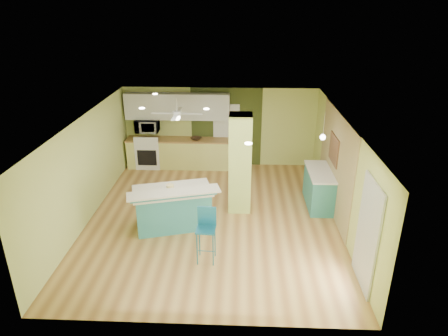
{
  "coord_description": "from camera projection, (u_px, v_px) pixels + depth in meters",
  "views": [
    {
      "loc": [
        0.65,
        -8.56,
        4.98
      ],
      "look_at": [
        0.26,
        0.4,
        1.17
      ],
      "focal_mm": 32.0,
      "sensor_mm": 36.0,
      "label": 1
    }
  ],
  "objects": [
    {
      "name": "kitchen_run",
      "position": [
        179.0,
        153.0,
        12.65
      ],
      "size": [
        3.25,
        0.63,
        0.94
      ],
      "color": "#DFE075",
      "rests_on": "floor"
    },
    {
      "name": "upper_cabinets",
      "position": [
        177.0,
        106.0,
        12.18
      ],
      "size": [
        3.2,
        0.34,
        0.8
      ],
      "primitive_type": "cube",
      "color": "silver",
      "rests_on": "wall_back"
    },
    {
      "name": "column",
      "position": [
        240.0,
        164.0,
        9.79
      ],
      "size": [
        0.55,
        0.55,
        2.5
      ],
      "primitive_type": "cube",
      "color": "#B9D060",
      "rests_on": "floor"
    },
    {
      "name": "microwave",
      "position": [
        147.0,
        126.0,
        12.35
      ],
      "size": [
        0.7,
        0.48,
        0.39
      ],
      "primitive_type": "imported",
      "color": "silver",
      "rests_on": "wall_back"
    },
    {
      "name": "ceiling_fan",
      "position": [
        177.0,
        114.0,
        10.91
      ],
      "size": [
        1.41,
        1.41,
        0.61
      ],
      "color": "white",
      "rests_on": "ceiling"
    },
    {
      "name": "canister",
      "position": [
        170.0,
        188.0,
        9.0
      ],
      "size": [
        0.17,
        0.17,
        0.18
      ],
      "primitive_type": "cylinder",
      "color": "yellow",
      "rests_on": "peninsula"
    },
    {
      "name": "bar_stool",
      "position": [
        206.0,
        226.0,
        8.01
      ],
      "size": [
        0.4,
        0.4,
        1.16
      ],
      "rotation": [
        0.0,
        0.0,
        -0.06
      ],
      "color": "#1C6782",
      "rests_on": "floor"
    },
    {
      "name": "wall_left",
      "position": [
        86.0,
        169.0,
        9.47
      ],
      "size": [
        0.01,
        7.0,
        2.5
      ],
      "primitive_type": "cube",
      "color": "#CAD773",
      "rests_on": "floor"
    },
    {
      "name": "ceiling",
      "position": [
        212.0,
        120.0,
        8.86
      ],
      "size": [
        6.0,
        7.0,
        0.01
      ],
      "primitive_type": "cube",
      "color": "white",
      "rests_on": "wall_back"
    },
    {
      "name": "floor",
      "position": [
        213.0,
        218.0,
        9.84
      ],
      "size": [
        6.0,
        7.0,
        0.01
      ],
      "primitive_type": "cube",
      "color": "#9E6937",
      "rests_on": "ground"
    },
    {
      "name": "wall_front",
      "position": [
        196.0,
        262.0,
        6.13
      ],
      "size": [
        6.0,
        0.01,
        2.5
      ],
      "primitive_type": "cube",
      "color": "#CAD773",
      "rests_on": "floor"
    },
    {
      "name": "pendant_lamp",
      "position": [
        323.0,
        137.0,
        9.69
      ],
      "size": [
        0.14,
        0.14,
        0.69
      ],
      "color": "silver",
      "rests_on": "ceiling"
    },
    {
      "name": "wall_right",
      "position": [
        342.0,
        174.0,
        9.23
      ],
      "size": [
        0.01,
        7.0,
        2.5
      ],
      "primitive_type": "cube",
      "color": "#CAD773",
      "rests_on": "floor"
    },
    {
      "name": "olive_accent",
      "position": [
        226.0,
        127.0,
        12.55
      ],
      "size": [
        2.2,
        0.02,
        2.5
      ],
      "primitive_type": "cube",
      "color": "#3B461C",
      "rests_on": "floor"
    },
    {
      "name": "french_door",
      "position": [
        367.0,
        235.0,
        7.19
      ],
      "size": [
        0.04,
        1.08,
        2.1
      ],
      "primitive_type": "cube",
      "color": "silver",
      "rests_on": "floor"
    },
    {
      "name": "fruit_bowl",
      "position": [
        196.0,
        139.0,
        12.38
      ],
      "size": [
        0.42,
        0.42,
        0.08
      ],
      "primitive_type": "imported",
      "rotation": [
        0.0,
        0.0,
        -0.39
      ],
      "color": "#342315",
      "rests_on": "kitchen_run"
    },
    {
      "name": "peninsula",
      "position": [
        173.0,
        207.0,
        9.3
      ],
      "size": [
        2.13,
        1.56,
        1.09
      ],
      "rotation": [
        0.0,
        0.0,
        0.28
      ],
      "color": "teal",
      "rests_on": "floor"
    },
    {
      "name": "interior_door",
      "position": [
        226.0,
        135.0,
        12.62
      ],
      "size": [
        0.82,
        0.05,
        2.0
      ],
      "primitive_type": "cube",
      "color": "white",
      "rests_on": "floor"
    },
    {
      "name": "side_counter",
      "position": [
        319.0,
        188.0,
        10.29
      ],
      "size": [
        0.63,
        1.49,
        0.96
      ],
      "color": "teal",
      "rests_on": "floor"
    },
    {
      "name": "wall_back",
      "position": [
        220.0,
        127.0,
        12.57
      ],
      "size": [
        6.0,
        0.01,
        2.5
      ],
      "primitive_type": "cube",
      "color": "#CAD773",
      "rests_on": "floor"
    },
    {
      "name": "stove",
      "position": [
        149.0,
        153.0,
        12.68
      ],
      "size": [
        0.76,
        0.66,
        1.08
      ],
      "color": "white",
      "rests_on": "floor"
    },
    {
      "name": "wood_panel",
      "position": [
        335.0,
        164.0,
        9.78
      ],
      "size": [
        0.02,
        3.4,
        2.5
      ],
      "primitive_type": "cube",
      "color": "#9D8659",
      "rests_on": "floor"
    },
    {
      "name": "wall_decor",
      "position": [
        334.0,
        149.0,
        9.85
      ],
      "size": [
        0.03,
        0.9,
        0.7
      ],
      "primitive_type": "cube",
      "color": "brown",
      "rests_on": "wood_panel"
    }
  ]
}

